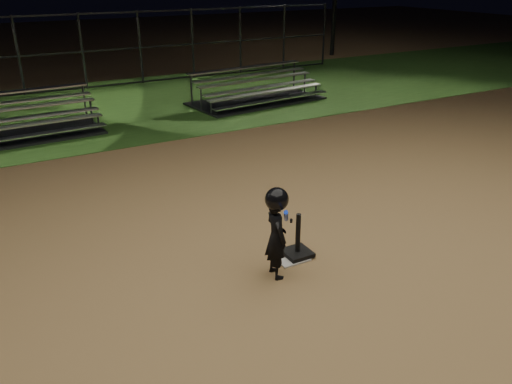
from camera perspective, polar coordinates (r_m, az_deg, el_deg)
name	(u,v)px	position (r m, az deg, el deg)	size (l,w,h in m)	color
ground	(290,258)	(7.47, 3.77, -7.26)	(80.00, 80.00, 0.00)	#997445
grass_strip	(110,107)	(16.22, -15.90, 9.03)	(60.00, 8.00, 0.01)	#284F19
home_plate	(290,257)	(7.47, 3.77, -7.18)	(0.45, 0.45, 0.02)	beige
batting_tee	(297,248)	(7.45, 4.62, -6.19)	(0.38, 0.38, 0.65)	black
child_batter	(276,230)	(6.73, 2.27, -4.28)	(0.43, 0.60, 1.28)	black
bleacher_left	(12,130)	(13.99, -25.46, 6.27)	(4.23, 2.23, 1.01)	silver
bleacher_right	(257,96)	(16.21, 0.11, 10.64)	(4.27, 2.42, 1.00)	#B4B4B9
backstop_fence	(82,52)	(18.87, -18.68, 14.52)	(20.08, 0.08, 2.50)	#38383D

